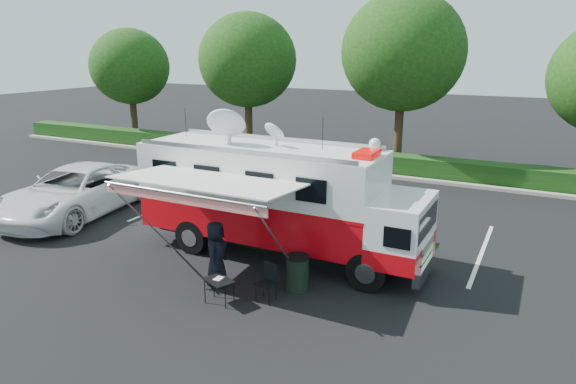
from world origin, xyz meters
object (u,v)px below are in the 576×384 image
object	(u,v)px
white_suv	(78,214)
trash_bin	(298,273)
folding_table	(219,281)
command_truck	(278,198)

from	to	relation	value
white_suv	trash_bin	world-z (taller)	trash_bin
folding_table	white_suv	bearing A→B (deg)	159.05
command_truck	trash_bin	world-z (taller)	command_truck
command_truck	trash_bin	size ratio (longest dim) A/B	9.33
white_suv	trash_bin	distance (m)	10.45
command_truck	white_suv	xyz separation A→B (m)	(-8.70, 0.00, -1.83)
command_truck	trash_bin	bearing A→B (deg)	-49.91
folding_table	trash_bin	distance (m)	2.09
command_truck	white_suv	world-z (taller)	command_truck
white_suv	folding_table	bearing A→B (deg)	-29.75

